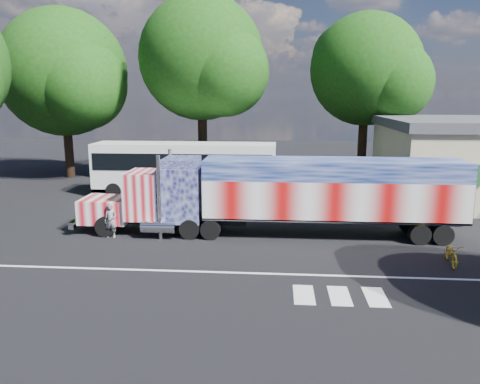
# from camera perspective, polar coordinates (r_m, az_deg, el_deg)

# --- Properties ---
(ground) EXTENTS (100.00, 100.00, 0.00)m
(ground) POSITION_cam_1_polar(r_m,az_deg,el_deg) (20.93, -0.66, -6.78)
(ground) COLOR black
(lane_markings) EXTENTS (30.00, 2.67, 0.01)m
(lane_markings) POSITION_cam_1_polar(r_m,az_deg,el_deg) (17.32, 3.93, -10.85)
(lane_markings) COLOR silver
(lane_markings) RESTS_ON ground
(semi_truck) EXTENTS (18.63, 2.94, 3.97)m
(semi_truck) POSITION_cam_1_polar(r_m,az_deg,el_deg) (22.39, 5.31, -0.17)
(semi_truck) COLOR black
(semi_truck) RESTS_ON ground
(coach_bus) EXTENTS (12.09, 2.81, 3.52)m
(coach_bus) POSITION_cam_1_polar(r_m,az_deg,el_deg) (31.48, -6.72, 2.86)
(coach_bus) COLOR white
(coach_bus) RESTS_ON ground
(woman) EXTENTS (0.60, 0.40, 1.64)m
(woman) POSITION_cam_1_polar(r_m,az_deg,el_deg) (22.98, -15.49, -3.38)
(woman) COLOR slate
(woman) RESTS_ON ground
(bicycle) EXTENTS (0.79, 1.77, 0.90)m
(bicycle) POSITION_cam_1_polar(r_m,az_deg,el_deg) (20.64, 24.41, -6.82)
(bicycle) COLOR gold
(bicycle) RESTS_ON ground
(tree_n_mid) EXTENTS (9.70, 9.24, 13.98)m
(tree_n_mid) POSITION_cam_1_polar(r_m,az_deg,el_deg) (36.15, -4.49, 15.93)
(tree_n_mid) COLOR black
(tree_n_mid) RESTS_ON ground
(tree_nw_a) EXTENTS (10.46, 9.96, 13.36)m
(tree_nw_a) POSITION_cam_1_polar(r_m,az_deg,el_deg) (40.44, -20.57, 13.41)
(tree_nw_a) COLOR black
(tree_nw_a) RESTS_ON ground
(tree_ne_a) EXTENTS (9.07, 8.64, 12.90)m
(tree_ne_a) POSITION_cam_1_polar(r_m,az_deg,el_deg) (38.65, 15.36, 14.13)
(tree_ne_a) COLOR black
(tree_ne_a) RESTS_ON ground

